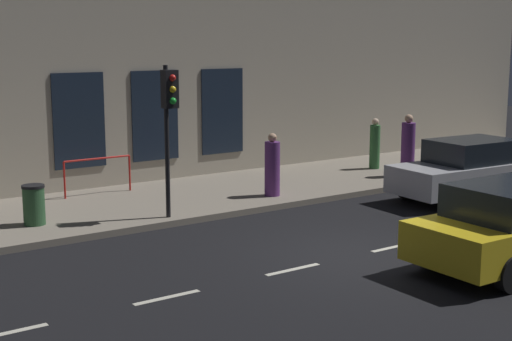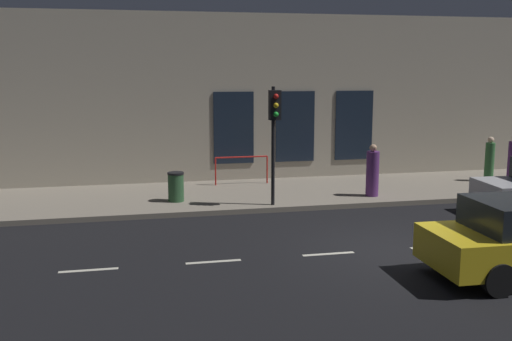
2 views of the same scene
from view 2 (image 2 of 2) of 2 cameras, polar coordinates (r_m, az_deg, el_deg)
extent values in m
plane|color=black|center=(14.11, 13.18, -7.40)|extent=(60.00, 60.00, 0.00)
cube|color=gray|center=(19.73, 5.48, -2.03)|extent=(4.50, 32.00, 0.15)
cube|color=#B2A893|center=(21.79, 3.57, 6.88)|extent=(0.60, 32.00, 6.00)
cube|color=#192333|center=(22.26, 9.40, 4.31)|extent=(0.04, 1.44, 2.54)
cube|color=#192333|center=(21.54, 3.78, 4.23)|extent=(0.04, 1.44, 2.54)
cube|color=#192333|center=(21.04, -2.16, 4.12)|extent=(0.04, 1.44, 2.54)
cube|color=beige|center=(14.55, 16.78, -7.02)|extent=(0.12, 1.20, 0.01)
cube|color=beige|center=(13.52, 6.98, -7.96)|extent=(0.12, 1.20, 0.01)
cube|color=beige|center=(12.94, -4.10, -8.73)|extent=(0.12, 1.20, 0.01)
cube|color=beige|center=(12.86, -15.80, -9.20)|extent=(0.12, 1.20, 0.01)
cylinder|color=black|center=(17.15, 1.65, 2.32)|extent=(0.10, 0.10, 3.45)
cube|color=black|center=(16.86, 1.82, 6.30)|extent=(0.26, 0.32, 0.84)
sphere|color=red|center=(16.71, 1.94, 7.13)|extent=(0.15, 0.15, 0.15)
sphere|color=gold|center=(16.72, 1.93, 6.27)|extent=(0.15, 0.15, 0.15)
sphere|color=green|center=(16.74, 1.93, 5.41)|extent=(0.15, 0.15, 0.15)
cylinder|color=black|center=(13.19, 18.19, -7.41)|extent=(0.23, 0.64, 0.64)
cylinder|color=black|center=(11.81, 22.32, -9.70)|extent=(0.23, 0.64, 0.64)
cylinder|color=black|center=(18.84, 21.94, -2.52)|extent=(0.26, 0.65, 0.64)
cylinder|color=#5B2D70|center=(18.87, 11.13, -0.31)|extent=(0.50, 0.50, 1.41)
sphere|color=tan|center=(18.75, 11.22, 2.15)|extent=(0.23, 0.23, 0.23)
cube|color=tan|center=(18.67, 11.43, 2.11)|extent=(0.06, 0.07, 0.06)
cylinder|color=#336B38|center=(22.54, 21.53, 0.77)|extent=(0.35, 0.35, 1.37)
sphere|color=beige|center=(22.44, 21.65, 2.77)|extent=(0.22, 0.22, 0.22)
cube|color=beige|center=(22.50, 21.86, 2.77)|extent=(0.06, 0.04, 0.06)
cylinder|color=#2D5633|center=(17.98, -7.70, -1.65)|extent=(0.47, 0.47, 0.83)
cylinder|color=black|center=(17.90, -7.74, -0.27)|extent=(0.50, 0.50, 0.06)
cylinder|color=red|center=(20.61, 1.07, 0.08)|extent=(0.05, 0.05, 0.95)
cylinder|color=red|center=(20.28, -3.91, -0.10)|extent=(0.05, 0.05, 0.95)
cylinder|color=red|center=(20.35, -1.40, 1.31)|extent=(0.05, 1.81, 0.05)
camera|label=1|loc=(4.18, -75.98, 3.14)|focal=51.91mm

